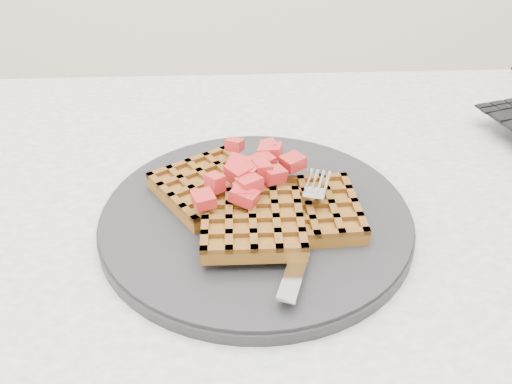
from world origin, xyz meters
TOP-DOWN VIEW (x-y plane):
  - table at (0.00, 0.00)m, footprint 1.20×0.80m
  - plate at (-0.07, 0.03)m, footprint 0.31×0.31m
  - waffles at (-0.07, 0.02)m, footprint 0.21×0.19m
  - strawberry_pile at (-0.07, 0.03)m, footprint 0.15×0.15m
  - fork at (-0.02, -0.01)m, footprint 0.08×0.18m

SIDE VIEW (x-z plane):
  - table at x=0.00m, z-range 0.26..1.01m
  - plate at x=-0.07m, z-range 0.75..0.77m
  - fork at x=-0.02m, z-range 0.77..0.78m
  - waffles at x=-0.07m, z-range 0.76..0.79m
  - strawberry_pile at x=-0.07m, z-range 0.79..0.82m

